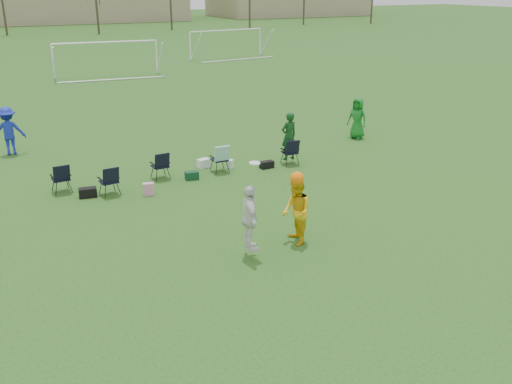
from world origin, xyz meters
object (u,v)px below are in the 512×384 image
fielder_green_far (357,118)px  center_contest (279,213)px  goal_mid (106,49)px  goal_right (226,36)px  fielder_blue (9,131)px

fielder_green_far → center_contest: size_ratio=0.73×
center_contest → goal_mid: bearing=85.4°
fielder_green_far → goal_right: bearing=141.5°
fielder_blue → goal_right: goal_right is taller
fielder_blue → goal_mid: goal_mid is taller
fielder_green_far → goal_mid: 23.07m
fielder_green_far → goal_right: size_ratio=0.24×
fielder_green_far → goal_right: goal_right is taller
fielder_blue → fielder_green_far: fielder_blue is taller
goal_right → goal_mid: bearing=-161.4°
center_contest → fielder_blue: bearing=114.0°
fielder_blue → center_contest: (5.42, -12.20, 0.03)m
center_contest → goal_right: goal_right is taller
fielder_blue → goal_right: 31.39m
fielder_green_far → center_contest: 11.66m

